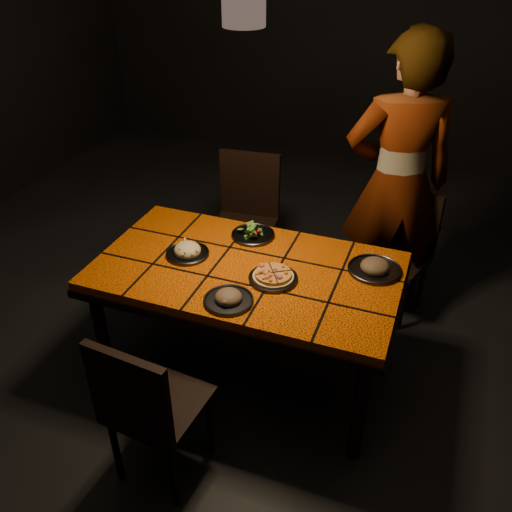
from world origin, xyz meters
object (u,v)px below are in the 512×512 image
(chair_near, at_px, (147,405))
(diner, at_px, (397,184))
(chair_far_left, at_px, (246,212))
(chair_far_right, at_px, (402,244))
(plate_pizza, at_px, (273,277))
(plate_pasta, at_px, (188,252))
(dining_table, at_px, (247,279))

(chair_near, distance_m, diner, 1.97)
(chair_far_left, height_order, diner, diner)
(chair_near, xyz_separation_m, chair_far_right, (0.87, 1.81, -0.02))
(chair_near, xyz_separation_m, plate_pizza, (0.32, 0.77, 0.26))
(diner, xyz_separation_m, plate_pizza, (-0.46, -0.99, -0.16))
(chair_far_left, xyz_separation_m, plate_pizza, (0.54, -0.99, 0.22))
(chair_far_right, xyz_separation_m, plate_pizza, (-0.55, -1.04, 0.28))
(chair_far_right, height_order, plate_pasta, chair_far_right)
(chair_near, bearing_deg, plate_pizza, -107.22)
(plate_pizza, bearing_deg, chair_far_right, 62.20)
(diner, bearing_deg, dining_table, 34.20)
(dining_table, xyz_separation_m, chair_near, (-0.15, -0.83, -0.17))
(chair_far_left, xyz_separation_m, diner, (1.00, 0.00, 0.38))
(dining_table, bearing_deg, plate_pasta, -179.48)
(chair_near, relative_size, chair_far_right, 1.04)
(chair_near, height_order, chair_far_right, chair_near)
(dining_table, xyz_separation_m, plate_pizza, (0.17, -0.06, 0.10))
(chair_far_left, height_order, plate_pasta, chair_far_left)
(chair_far_left, distance_m, plate_pizza, 1.15)
(chair_far_right, height_order, plate_pizza, chair_far_right)
(dining_table, xyz_separation_m, chair_far_right, (0.72, 0.98, -0.19))
(plate_pizza, bearing_deg, chair_far_left, 118.57)
(chair_far_right, bearing_deg, plate_pasta, -120.18)
(chair_far_left, bearing_deg, diner, -5.09)
(chair_far_left, distance_m, diner, 1.07)
(chair_far_left, xyz_separation_m, chair_far_right, (1.09, 0.05, -0.06))
(chair_far_left, bearing_deg, plate_pasta, -93.70)
(plate_pizza, bearing_deg, plate_pasta, 173.60)
(diner, height_order, plate_pizza, diner)
(chair_far_right, relative_size, plate_pizza, 2.89)
(chair_far_left, relative_size, plate_pasta, 4.00)
(chair_near, bearing_deg, plate_pasta, -71.45)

